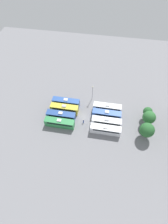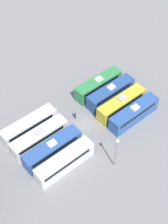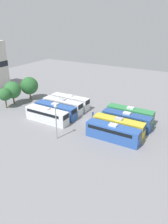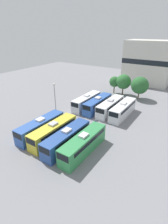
{
  "view_description": "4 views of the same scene",
  "coord_description": "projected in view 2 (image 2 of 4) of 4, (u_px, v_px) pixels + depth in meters",
  "views": [
    {
      "loc": [
        39.66,
        6.69,
        55.68
      ],
      "look_at": [
        -1.16,
        -0.23,
        1.99
      ],
      "focal_mm": 28.0,
      "sensor_mm": 36.0,
      "label": 1
    },
    {
      "loc": [
        -28.94,
        24.26,
        46.89
      ],
      "look_at": [
        1.25,
        -1.12,
        1.9
      ],
      "focal_mm": 50.0,
      "sensor_mm": 36.0,
      "label": 2
    },
    {
      "loc": [
        -41.25,
        -22.71,
        22.89
      ],
      "look_at": [
        -0.23,
        1.13,
        2.28
      ],
      "focal_mm": 35.0,
      "sensor_mm": 36.0,
      "label": 3
    },
    {
      "loc": [
        18.89,
        -28.85,
        19.18
      ],
      "look_at": [
        -0.88,
        0.85,
        2.51
      ],
      "focal_mm": 28.0,
      "sensor_mm": 36.0,
      "label": 4
    }
  ],
  "objects": [
    {
      "name": "bus_4",
      "position": [
        64.0,
        161.0,
        52.67
      ],
      "size": [
        2.62,
        11.06,
        3.56
      ],
      "color": "silver",
      "rests_on": "ground_plane"
    },
    {
      "name": "bus_7",
      "position": [
        29.0,
        126.0,
        57.78
      ],
      "size": [
        2.62,
        11.06,
        3.56
      ],
      "color": "silver",
      "rests_on": "ground_plane"
    },
    {
      "name": "ground_plane",
      "position": [
        84.0,
        125.0,
        60.16
      ],
      "size": [
        125.72,
        125.72,
        0.0
      ],
      "primitive_type": "plane",
      "color": "gray"
    },
    {
      "name": "bus_5",
      "position": [
        52.0,
        149.0,
        54.37
      ],
      "size": [
        2.62,
        11.06,
        3.56
      ],
      "color": "#2D56A8",
      "rests_on": "ground_plane"
    },
    {
      "name": "bus_6",
      "position": [
        40.0,
        137.0,
        56.02
      ],
      "size": [
        2.62,
        11.06,
        3.56
      ],
      "color": "silver",
      "rests_on": "ground_plane"
    },
    {
      "name": "bus_2",
      "position": [
        111.0,
        93.0,
        63.43
      ],
      "size": [
        2.62,
        11.06,
        3.56
      ],
      "color": "#284C93",
      "rests_on": "ground_plane"
    },
    {
      "name": "bus_0",
      "position": [
        134.0,
        113.0,
        59.8
      ],
      "size": [
        2.62,
        11.06,
        3.56
      ],
      "color": "#2D56A8",
      "rests_on": "ground_plane"
    },
    {
      "name": "bus_3",
      "position": [
        98.0,
        85.0,
        64.99
      ],
      "size": [
        2.62,
        11.06,
        3.56
      ],
      "color": "#338C4C",
      "rests_on": "ground_plane"
    },
    {
      "name": "bus_1",
      "position": [
        121.0,
        104.0,
        61.43
      ],
      "size": [
        2.62,
        11.06,
        3.56
      ],
      "color": "gold",
      "rests_on": "ground_plane"
    },
    {
      "name": "light_pole",
      "position": [
        117.0,
        148.0,
        50.42
      ],
      "size": [
        0.6,
        0.6,
        7.45
      ],
      "color": "gray",
      "rests_on": "ground_plane"
    },
    {
      "name": "worker_person",
      "position": [
        75.0,
        115.0,
        60.7
      ],
      "size": [
        0.36,
        0.36,
        1.78
      ],
      "color": "navy",
      "rests_on": "ground_plane"
    }
  ]
}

